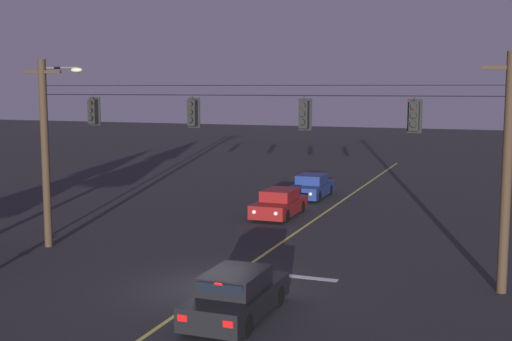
{
  "coord_description": "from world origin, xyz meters",
  "views": [
    {
      "loc": [
        8.75,
        -19.29,
        6.59
      ],
      "look_at": [
        0.0,
        3.94,
        3.47
      ],
      "focal_mm": 46.55,
      "sensor_mm": 36.0,
      "label": 1
    }
  ],
  "objects_px": {
    "traffic_light_left_inner": "(192,113)",
    "car_oncoming_trailing": "(312,187)",
    "traffic_light_leftmost": "(93,111)",
    "traffic_light_right_inner": "(414,116)",
    "car_oncoming_lead": "(279,204)",
    "traffic_light_centre": "(304,114)",
    "car_waiting_near_lane": "(236,295)",
    "street_lamp_corner": "(51,134)"
  },
  "relations": [
    {
      "from": "car_oncoming_trailing",
      "to": "street_lamp_corner",
      "type": "height_order",
      "value": "street_lamp_corner"
    },
    {
      "from": "traffic_light_right_inner",
      "to": "car_oncoming_trailing",
      "type": "distance_m",
      "value": 18.44
    },
    {
      "from": "car_oncoming_trailing",
      "to": "traffic_light_left_inner",
      "type": "bearing_deg",
      "value": -90.45
    },
    {
      "from": "traffic_light_left_inner",
      "to": "traffic_light_centre",
      "type": "xyz_separation_m",
      "value": [
        4.31,
        0.0,
        0.0
      ]
    },
    {
      "from": "car_waiting_near_lane",
      "to": "traffic_light_left_inner",
      "type": "bearing_deg",
      "value": 126.86
    },
    {
      "from": "traffic_light_right_inner",
      "to": "traffic_light_centre",
      "type": "bearing_deg",
      "value": 180.0
    },
    {
      "from": "traffic_light_leftmost",
      "to": "car_oncoming_trailing",
      "type": "bearing_deg",
      "value": 74.27
    },
    {
      "from": "traffic_light_leftmost",
      "to": "car_oncoming_lead",
      "type": "relative_size",
      "value": 0.28
    },
    {
      "from": "traffic_light_right_inner",
      "to": "street_lamp_corner",
      "type": "xyz_separation_m",
      "value": [
        -15.68,
        1.61,
        -1.09
      ]
    },
    {
      "from": "traffic_light_centre",
      "to": "car_oncoming_trailing",
      "type": "bearing_deg",
      "value": 104.76
    },
    {
      "from": "traffic_light_right_inner",
      "to": "street_lamp_corner",
      "type": "distance_m",
      "value": 15.8
    },
    {
      "from": "traffic_light_leftmost",
      "to": "traffic_light_left_inner",
      "type": "bearing_deg",
      "value": 0.0
    },
    {
      "from": "traffic_light_right_inner",
      "to": "car_oncoming_trailing",
      "type": "relative_size",
      "value": 0.28
    },
    {
      "from": "traffic_light_centre",
      "to": "car_waiting_near_lane",
      "type": "distance_m",
      "value": 7.2
    },
    {
      "from": "traffic_light_leftmost",
      "to": "traffic_light_centre",
      "type": "distance_m",
      "value": 8.65
    },
    {
      "from": "traffic_light_leftmost",
      "to": "car_oncoming_trailing",
      "type": "xyz_separation_m",
      "value": [
        4.47,
        15.87,
        -5.0
      ]
    },
    {
      "from": "traffic_light_leftmost",
      "to": "traffic_light_right_inner",
      "type": "xyz_separation_m",
      "value": [
        12.42,
        0.0,
        0.0
      ]
    },
    {
      "from": "traffic_light_left_inner",
      "to": "car_waiting_near_lane",
      "type": "height_order",
      "value": "traffic_light_left_inner"
    },
    {
      "from": "traffic_light_leftmost",
      "to": "traffic_light_right_inner",
      "type": "distance_m",
      "value": 12.42
    },
    {
      "from": "traffic_light_leftmost",
      "to": "traffic_light_left_inner",
      "type": "distance_m",
      "value": 4.35
    },
    {
      "from": "traffic_light_left_inner",
      "to": "street_lamp_corner",
      "type": "relative_size",
      "value": 0.16
    },
    {
      "from": "traffic_light_left_inner",
      "to": "car_oncoming_lead",
      "type": "distance_m",
      "value": 10.85
    },
    {
      "from": "traffic_light_leftmost",
      "to": "car_waiting_near_lane",
      "type": "height_order",
      "value": "traffic_light_leftmost"
    },
    {
      "from": "traffic_light_left_inner",
      "to": "traffic_light_centre",
      "type": "relative_size",
      "value": 1.0
    },
    {
      "from": "traffic_light_centre",
      "to": "car_oncoming_lead",
      "type": "relative_size",
      "value": 0.28
    },
    {
      "from": "traffic_light_right_inner",
      "to": "car_waiting_near_lane",
      "type": "relative_size",
      "value": 0.28
    },
    {
      "from": "traffic_light_leftmost",
      "to": "traffic_light_right_inner",
      "type": "height_order",
      "value": "same"
    },
    {
      "from": "traffic_light_left_inner",
      "to": "car_oncoming_lead",
      "type": "xyz_separation_m",
      "value": [
        0.18,
        9.63,
        -5.0
      ]
    },
    {
      "from": "traffic_light_right_inner",
      "to": "traffic_light_left_inner",
      "type": "bearing_deg",
      "value": 180.0
    },
    {
      "from": "car_oncoming_trailing",
      "to": "traffic_light_right_inner",
      "type": "bearing_deg",
      "value": -63.4
    },
    {
      "from": "traffic_light_left_inner",
      "to": "traffic_light_leftmost",
      "type": "bearing_deg",
      "value": 180.0
    },
    {
      "from": "car_waiting_near_lane",
      "to": "car_oncoming_lead",
      "type": "height_order",
      "value": "same"
    },
    {
      "from": "street_lamp_corner",
      "to": "traffic_light_left_inner",
      "type": "bearing_deg",
      "value": -11.98
    },
    {
      "from": "traffic_light_leftmost",
      "to": "traffic_light_centre",
      "type": "xyz_separation_m",
      "value": [
        8.65,
        0.0,
        0.0
      ]
    },
    {
      "from": "street_lamp_corner",
      "to": "traffic_light_right_inner",
      "type": "bearing_deg",
      "value": -5.88
    },
    {
      "from": "traffic_light_leftmost",
      "to": "car_oncoming_lead",
      "type": "xyz_separation_m",
      "value": [
        4.53,
        9.63,
        -5.0
      ]
    },
    {
      "from": "traffic_light_leftmost",
      "to": "car_oncoming_lead",
      "type": "distance_m",
      "value": 11.76
    },
    {
      "from": "traffic_light_right_inner",
      "to": "street_lamp_corner",
      "type": "height_order",
      "value": "street_lamp_corner"
    },
    {
      "from": "traffic_light_left_inner",
      "to": "car_oncoming_trailing",
      "type": "xyz_separation_m",
      "value": [
        0.13,
        15.87,
        -5.0
      ]
    },
    {
      "from": "traffic_light_left_inner",
      "to": "car_waiting_near_lane",
      "type": "xyz_separation_m",
      "value": [
        3.86,
        -5.15,
        -5.0
      ]
    },
    {
      "from": "car_oncoming_lead",
      "to": "car_oncoming_trailing",
      "type": "height_order",
      "value": "same"
    },
    {
      "from": "traffic_light_leftmost",
      "to": "street_lamp_corner",
      "type": "bearing_deg",
      "value": 153.69
    }
  ]
}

